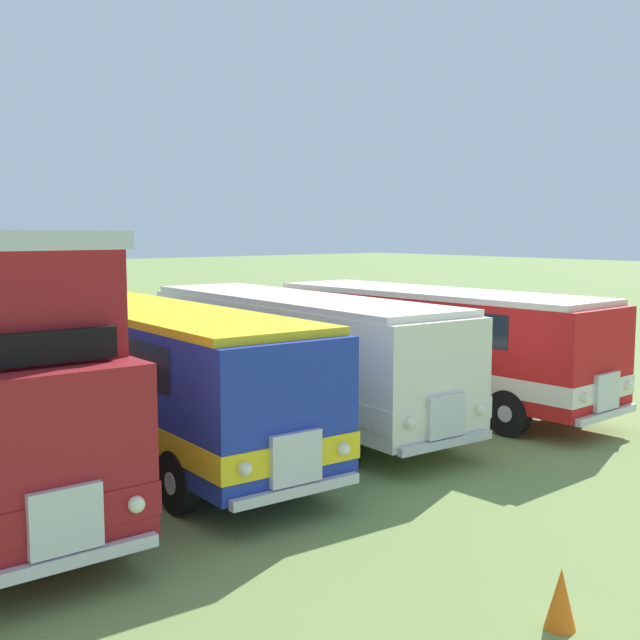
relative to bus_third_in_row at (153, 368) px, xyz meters
The scene contains 5 objects.
ground_plane 1.75m from the bus_third_in_row, 92.38° to the right, with size 200.00×200.00×0.00m, color #7A934C.
bus_third_in_row is the anchor object (origin of this frame).
bus_fourth_in_row 3.88m from the bus_third_in_row, ahead, with size 3.13×10.25×2.99m.
bus_fifth_in_row 7.72m from the bus_third_in_row, ahead, with size 2.92×9.90×2.99m.
cone_mid_row 9.53m from the bus_third_in_row, 88.40° to the right, with size 0.36×0.36×0.72m, color orange.
Camera 1 is at (-7.26, -14.34, 4.53)m, focal length 44.53 mm.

